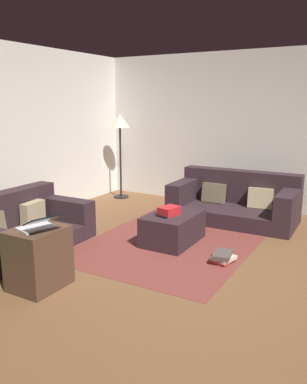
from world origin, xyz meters
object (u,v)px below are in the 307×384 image
at_px(ottoman, 173,228).
at_px(corner_lamp, 120,127).
at_px(side_table, 39,258).
at_px(book_stack, 223,257).
at_px(couch_left, 17,228).
at_px(tv_remote, 162,216).
at_px(gift_box, 169,211).
at_px(couch_right, 235,202).
at_px(laptop, 39,225).

xyz_separation_m(ottoman, corner_lamp, (1.71, 1.99, 1.13)).
bearing_deg(corner_lamp, ottoman, -130.80).
bearing_deg(side_table, book_stack, -42.53).
bearing_deg(book_stack, ottoman, 68.51).
bearing_deg(book_stack, couch_left, 108.87).
bearing_deg(tv_remote, gift_box, 2.62).
relative_size(couch_right, tv_remote, 11.62).
bearing_deg(side_table, corner_lamp, 22.32).
bearing_deg(couch_right, tv_remote, 74.27).
bearing_deg(tv_remote, side_table, 176.70).
height_order(ottoman, side_table, side_table).
xyz_separation_m(side_table, book_stack, (1.47, -1.35, -0.24)).
relative_size(ottoman, tv_remote, 5.23).
height_order(couch_left, side_table, couch_left).
bearing_deg(ottoman, couch_left, 125.32).
bearing_deg(ottoman, book_stack, -111.49).
relative_size(couch_left, ottoman, 2.01).
relative_size(ottoman, book_stack, 2.58).
bearing_deg(book_stack, side_table, 137.47).
bearing_deg(side_table, gift_box, -17.37).
bearing_deg(corner_lamp, book_stack, -126.09).
relative_size(couch_left, book_stack, 5.18).
bearing_deg(gift_box, couch_left, 123.77).
height_order(couch_left, gift_box, couch_left).
height_order(couch_right, book_stack, couch_right).
bearing_deg(couch_right, ottoman, 73.95).
height_order(gift_box, laptop, laptop).
xyz_separation_m(ottoman, laptop, (-1.80, 0.49, 0.46)).
height_order(couch_right, tv_remote, couch_right).
bearing_deg(ottoman, laptop, 164.70).
distance_m(ottoman, tv_remote, 0.29).
bearing_deg(couch_left, laptop, 57.83).
xyz_separation_m(couch_right, laptop, (-3.17, 0.86, 0.37)).
bearing_deg(couch_right, gift_box, 74.04).
distance_m(couch_left, side_table, 1.23).
bearing_deg(couch_left, tv_remote, 119.88).
bearing_deg(ottoman, gift_box, 166.85).
relative_size(couch_left, side_table, 2.81).
xyz_separation_m(side_table, laptop, (-0.02, -0.06, 0.35)).
relative_size(ottoman, corner_lamp, 0.54).
bearing_deg(couch_left, corner_lamp, -173.06).
xyz_separation_m(tv_remote, side_table, (-1.57, 0.51, -0.09)).
height_order(couch_right, corner_lamp, corner_lamp).
distance_m(couch_left, couch_right, 3.18).
xyz_separation_m(couch_right, book_stack, (-1.69, -0.43, -0.22)).
relative_size(tv_remote, book_stack, 0.49).
xyz_separation_m(couch_left, laptop, (-0.67, -1.10, 0.40)).
xyz_separation_m(gift_box, tv_remote, (-0.13, 0.03, -0.04)).
bearing_deg(gift_box, side_table, 162.63).
bearing_deg(laptop, ottoman, -15.30).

